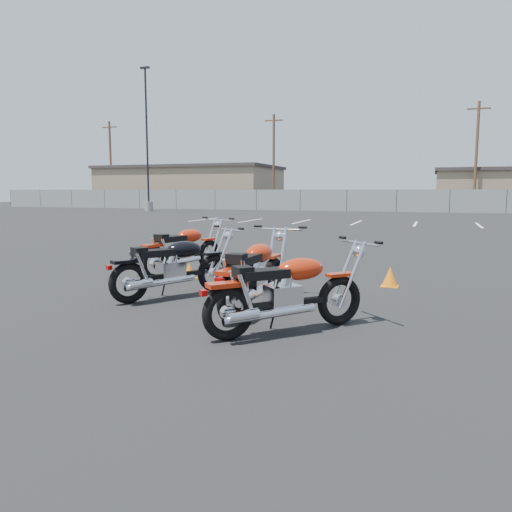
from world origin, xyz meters
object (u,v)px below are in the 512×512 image
(motorcycle_front_red, at_px, (184,250))
(motorcycle_second_black, at_px, (174,267))
(motorcycle_third_red, at_px, (254,274))
(motorcycle_rear_red, at_px, (287,292))

(motorcycle_front_red, height_order, motorcycle_second_black, motorcycle_front_red)
(motorcycle_front_red, relative_size, motorcycle_third_red, 0.98)
(motorcycle_front_red, height_order, motorcycle_third_red, motorcycle_third_red)
(motorcycle_second_black, bearing_deg, motorcycle_third_red, -12.97)
(motorcycle_second_black, xyz_separation_m, motorcycle_rear_red, (2.25, -1.32, -0.00))
(motorcycle_third_red, bearing_deg, motorcycle_second_black, 167.03)
(motorcycle_rear_red, bearing_deg, motorcycle_front_red, 133.28)
(motorcycle_third_red, bearing_deg, motorcycle_front_red, 135.31)
(motorcycle_front_red, xyz_separation_m, motorcycle_rear_red, (3.12, -3.31, -0.01))
(motorcycle_second_black, relative_size, motorcycle_third_red, 0.89)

